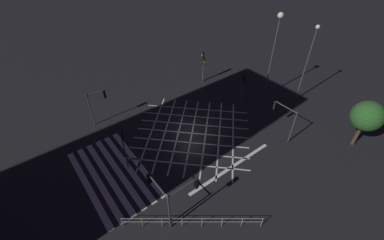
{
  "coord_description": "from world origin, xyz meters",
  "views": [
    {
      "loc": [
        15.49,
        -11.89,
        17.68
      ],
      "look_at": [
        0.0,
        0.0,
        1.75
      ],
      "focal_mm": 24.0,
      "sensor_mm": 36.0,
      "label": 1
    }
  ],
  "objects_px": {
    "traffic_light_median_north": "(243,85)",
    "street_lamp_west": "(276,36)",
    "traffic_light_se_cross": "(185,194)",
    "street_lamp_east": "(309,54)",
    "traffic_light_nw_main": "(204,65)",
    "street_tree_near": "(367,116)",
    "traffic_light_sw_cross": "(98,100)",
    "traffic_light_median_south": "(124,142)",
    "traffic_light_nw_cross": "(203,60)",
    "traffic_light_ne_main": "(283,113)",
    "traffic_light_se_main": "(157,190)"
  },
  "relations": [
    {
      "from": "traffic_light_nw_main",
      "to": "traffic_light_se_main",
      "type": "bearing_deg",
      "value": -49.44
    },
    {
      "from": "traffic_light_median_north",
      "to": "street_tree_near",
      "type": "bearing_deg",
      "value": 110.45
    },
    {
      "from": "traffic_light_nw_main",
      "to": "traffic_light_median_south",
      "type": "bearing_deg",
      "value": -63.17
    },
    {
      "from": "traffic_light_nw_main",
      "to": "traffic_light_ne_main",
      "type": "bearing_deg",
      "value": -3.5
    },
    {
      "from": "traffic_light_ne_main",
      "to": "traffic_light_se_cross",
      "type": "bearing_deg",
      "value": 97.35
    },
    {
      "from": "traffic_light_nw_main",
      "to": "traffic_light_median_north",
      "type": "distance_m",
      "value": 6.99
    },
    {
      "from": "traffic_light_sw_cross",
      "to": "street_lamp_west",
      "type": "relative_size",
      "value": 0.38
    },
    {
      "from": "traffic_light_ne_main",
      "to": "street_tree_near",
      "type": "xyz_separation_m",
      "value": [
        5.38,
        4.74,
        0.73
      ]
    },
    {
      "from": "traffic_light_se_cross",
      "to": "traffic_light_nw_cross",
      "type": "height_order",
      "value": "traffic_light_nw_cross"
    },
    {
      "from": "street_lamp_west",
      "to": "traffic_light_se_main",
      "type": "bearing_deg",
      "value": -74.06
    },
    {
      "from": "traffic_light_se_main",
      "to": "traffic_light_nw_main",
      "type": "bearing_deg",
      "value": -49.44
    },
    {
      "from": "traffic_light_sw_cross",
      "to": "street_lamp_east",
      "type": "relative_size",
      "value": 0.42
    },
    {
      "from": "traffic_light_se_cross",
      "to": "street_lamp_east",
      "type": "height_order",
      "value": "street_lamp_east"
    },
    {
      "from": "street_lamp_east",
      "to": "street_lamp_west",
      "type": "distance_m",
      "value": 4.2
    },
    {
      "from": "traffic_light_se_cross",
      "to": "traffic_light_se_main",
      "type": "bearing_deg",
      "value": 124.01
    },
    {
      "from": "traffic_light_ne_main",
      "to": "traffic_light_nw_main",
      "type": "xyz_separation_m",
      "value": [
        -12.78,
        0.78,
        -0.37
      ]
    },
    {
      "from": "traffic_light_nw_main",
      "to": "traffic_light_sw_cross",
      "type": "distance_m",
      "value": 13.91
    },
    {
      "from": "traffic_light_nw_main",
      "to": "traffic_light_median_south",
      "type": "xyz_separation_m",
      "value": [
        7.42,
        -14.67,
        0.69
      ]
    },
    {
      "from": "traffic_light_se_main",
      "to": "traffic_light_median_south",
      "type": "bearing_deg",
      "value": -1.03
    },
    {
      "from": "traffic_light_se_main",
      "to": "street_lamp_east",
      "type": "distance_m",
      "value": 21.33
    },
    {
      "from": "traffic_light_sw_cross",
      "to": "traffic_light_median_north",
      "type": "relative_size",
      "value": 0.94
    },
    {
      "from": "street_lamp_east",
      "to": "traffic_light_ne_main",
      "type": "bearing_deg",
      "value": -69.25
    },
    {
      "from": "street_lamp_east",
      "to": "street_tree_near",
      "type": "height_order",
      "value": "street_lamp_east"
    },
    {
      "from": "traffic_light_median_south",
      "to": "street_lamp_west",
      "type": "xyz_separation_m",
      "value": [
        0.0,
        18.16,
        4.55
      ]
    },
    {
      "from": "traffic_light_nw_main",
      "to": "traffic_light_median_north",
      "type": "height_order",
      "value": "traffic_light_median_north"
    },
    {
      "from": "street_lamp_west",
      "to": "traffic_light_sw_cross",
      "type": "bearing_deg",
      "value": -113.3
    },
    {
      "from": "traffic_light_nw_main",
      "to": "traffic_light_median_south",
      "type": "height_order",
      "value": "traffic_light_median_south"
    },
    {
      "from": "traffic_light_median_south",
      "to": "street_lamp_west",
      "type": "relative_size",
      "value": 0.43
    },
    {
      "from": "traffic_light_nw_cross",
      "to": "traffic_light_median_north",
      "type": "xyz_separation_m",
      "value": [
        6.91,
        -0.02,
        -0.2
      ]
    },
    {
      "from": "traffic_light_median_south",
      "to": "traffic_light_sw_cross",
      "type": "bearing_deg",
      "value": 84.11
    },
    {
      "from": "traffic_light_se_main",
      "to": "street_lamp_east",
      "type": "relative_size",
      "value": 0.36
    },
    {
      "from": "street_lamp_west",
      "to": "traffic_light_se_cross",
      "type": "bearing_deg",
      "value": -67.68
    },
    {
      "from": "traffic_light_nw_main",
      "to": "street_tree_near",
      "type": "bearing_deg",
      "value": 12.3
    },
    {
      "from": "traffic_light_se_main",
      "to": "street_tree_near",
      "type": "relative_size",
      "value": 0.66
    },
    {
      "from": "traffic_light_nw_cross",
      "to": "street_lamp_east",
      "type": "relative_size",
      "value": 0.48
    },
    {
      "from": "traffic_light_nw_cross",
      "to": "street_tree_near",
      "type": "distance_m",
      "value": 18.57
    },
    {
      "from": "traffic_light_nw_main",
      "to": "street_lamp_west",
      "type": "xyz_separation_m",
      "value": [
        7.43,
        3.49,
        5.24
      ]
    },
    {
      "from": "traffic_light_median_north",
      "to": "street_lamp_west",
      "type": "distance_m",
      "value": 6.0
    },
    {
      "from": "traffic_light_sw_cross",
      "to": "traffic_light_median_south",
      "type": "relative_size",
      "value": 0.89
    },
    {
      "from": "street_lamp_east",
      "to": "street_lamp_west",
      "type": "height_order",
      "value": "street_lamp_west"
    },
    {
      "from": "traffic_light_median_south",
      "to": "traffic_light_median_north",
      "type": "relative_size",
      "value": 1.05
    },
    {
      "from": "traffic_light_ne_main",
      "to": "traffic_light_se_cross",
      "type": "distance_m",
      "value": 12.89
    },
    {
      "from": "traffic_light_nw_cross",
      "to": "traffic_light_median_south",
      "type": "xyz_separation_m",
      "value": [
        7.37,
        -14.48,
        -0.05
      ]
    },
    {
      "from": "traffic_light_sw_cross",
      "to": "street_lamp_west",
      "type": "distance_m",
      "value": 19.54
    },
    {
      "from": "street_tree_near",
      "to": "traffic_light_median_south",
      "type": "bearing_deg",
      "value": -119.95
    },
    {
      "from": "traffic_light_sw_cross",
      "to": "street_lamp_west",
      "type": "xyz_separation_m",
      "value": [
        7.49,
        17.39,
        4.83
      ]
    },
    {
      "from": "traffic_light_se_cross",
      "to": "traffic_light_sw_cross",
      "type": "bearing_deg",
      "value": 91.33
    },
    {
      "from": "traffic_light_sw_cross",
      "to": "street_tree_near",
      "type": "bearing_deg",
      "value": -45.57
    },
    {
      "from": "traffic_light_ne_main",
      "to": "traffic_light_median_north",
      "type": "height_order",
      "value": "traffic_light_median_north"
    },
    {
      "from": "traffic_light_median_north",
      "to": "street_lamp_east",
      "type": "bearing_deg",
      "value": 153.36
    }
  ]
}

